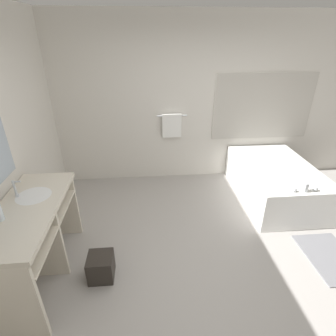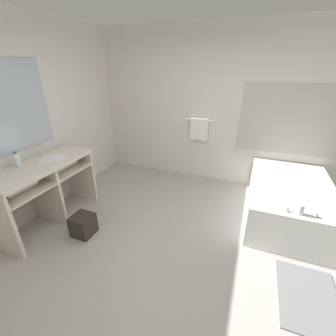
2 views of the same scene
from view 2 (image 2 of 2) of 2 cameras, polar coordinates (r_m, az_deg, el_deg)
ground_plane at (r=2.82m, az=1.53°, el=-22.29°), size 16.00×16.00×0.00m
wall_back_with_blinds at (r=4.14m, az=13.15°, el=14.24°), size 7.40×0.13×2.70m
wall_left_with_mirror at (r=3.46m, az=-35.99°, el=8.29°), size 0.08×7.40×2.70m
vanity_counter at (r=3.46m, az=-28.77°, el=-2.60°), size 0.58×1.39×0.89m
sink_faucet at (r=3.57m, az=-29.35°, el=3.85°), size 0.09×0.04×0.18m
bathtub at (r=3.68m, az=28.28°, el=-7.01°), size 1.06×1.67×0.68m
water_bottle_1 at (r=3.35m, az=-33.96°, el=1.67°), size 0.07×0.07×0.21m
waste_bin at (r=3.25m, az=-20.73°, el=-13.37°), size 0.26×0.26×0.28m
bath_mat at (r=2.86m, az=32.03°, el=-26.21°), size 0.54×0.79×0.02m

